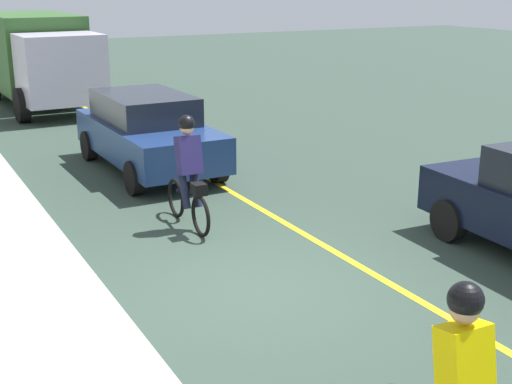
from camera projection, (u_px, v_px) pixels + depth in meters
ground_plane at (260, 290)px, 9.00m from camera, size 80.00×80.00×0.00m
lane_line_centre at (361, 267)px, 9.73m from camera, size 36.00×0.12×0.01m
cyclist_lead at (189, 173)px, 11.02m from camera, size 1.71×0.36×1.83m
parked_sedan_rear at (148, 131)px, 14.47m from camera, size 4.42×1.95×1.58m
box_truck_background at (38, 56)px, 21.71m from camera, size 6.77×2.67×2.78m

